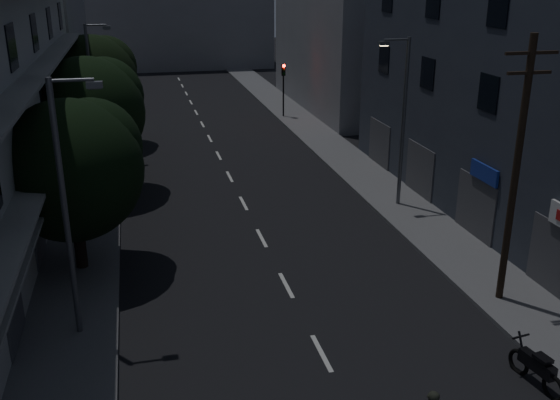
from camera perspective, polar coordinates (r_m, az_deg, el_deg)
name	(u,v)px	position (r m, az deg, el deg)	size (l,w,h in m)	color
ground	(228,174)	(35.97, -4.75, 2.38)	(160.00, 160.00, 0.00)	black
sidewalk_left	(93,182)	(35.70, -16.74, 1.57)	(3.00, 90.00, 0.15)	#565659
sidewalk_right	(352,164)	(37.71, 6.59, 3.26)	(3.00, 90.00, 0.15)	#565659
lane_markings	(214,147)	(41.92, -6.06, 4.89)	(0.15, 60.50, 0.01)	beige
building_right	(544,107)	(29.00, 22.98, 7.82)	(6.19, 28.00, 11.00)	#2D313C
building_far_left	(40,10)	(57.46, -21.13, 15.86)	(6.00, 20.00, 16.00)	slate
building_far_right	(338,29)	(53.86, 5.31, 15.26)	(6.00, 20.00, 13.00)	slate
building_far_end	(170,25)	(79.32, -10.00, 15.44)	(24.00, 8.00, 10.00)	slate
tree_near	(72,165)	(24.12, -18.46, 3.08)	(5.29, 5.29, 6.53)	black
tree_mid	(89,109)	(32.87, -17.07, 7.98)	(5.64, 5.64, 6.94)	black
tree_far	(93,77)	(42.53, -16.73, 10.75)	(5.77, 5.77, 7.14)	black
traffic_signal_far_right	(284,79)	(49.69, 0.32, 11.01)	(0.28, 0.37, 4.10)	black
traffic_signal_far_left	(112,81)	(50.20, -15.13, 10.43)	(0.28, 0.37, 4.10)	black
street_lamp_left_near	(68,199)	(19.35, -18.85, 0.12)	(1.51, 0.25, 8.00)	slate
street_lamp_right	(402,115)	(30.09, 11.06, 7.66)	(1.51, 0.25, 8.00)	#56585D
street_lamp_left_far	(93,85)	(39.33, -16.72, 10.03)	(1.51, 0.25, 8.00)	#56585D
utility_pole	(516,168)	(21.70, 20.79, 2.73)	(1.80, 0.24, 9.00)	black
motorcycle	(536,369)	(19.24, 22.38, -14.06)	(0.64, 2.07, 1.33)	black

